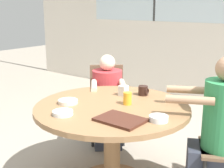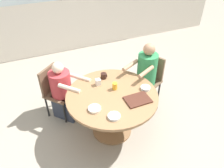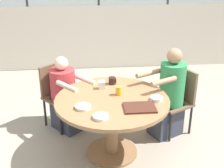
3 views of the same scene
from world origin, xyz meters
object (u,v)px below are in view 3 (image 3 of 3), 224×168
object	(u,v)px
juice_glass	(119,91)
bowl_fruit	(83,107)
person_man_blue_shirt	(66,98)
milk_carton_small	(102,85)
bowl_white_shallow	(157,99)
chair_for_woman_green_shirt	(179,96)
person_woman_green_shirt	(169,97)
bowl_cereal	(101,117)
coffee_mug	(112,81)
chair_for_man_blue_shirt	(57,90)

from	to	relation	value
juice_glass	bowl_fruit	xyz separation A→B (m)	(-0.40, -0.28, -0.04)
person_man_blue_shirt	milk_carton_small	world-z (taller)	person_man_blue_shirt
juice_glass	person_man_blue_shirt	bearing A→B (deg)	140.46
person_man_blue_shirt	bowl_white_shallow	xyz separation A→B (m)	(1.03, -0.70, 0.30)
chair_for_woman_green_shirt	person_woman_green_shirt	bearing A→B (deg)	90.00
bowl_white_shallow	bowl_cereal	world-z (taller)	bowl_white_shallow
person_woman_green_shirt	coffee_mug	bearing A→B (deg)	60.96
chair_for_man_blue_shirt	coffee_mug	size ratio (longest dim) A/B	9.17
person_man_blue_shirt	chair_for_man_blue_shirt	bearing A→B (deg)	-90.00
milk_carton_small	bowl_cereal	xyz separation A→B (m)	(-0.05, -0.69, -0.03)
chair_for_man_blue_shirt	milk_carton_small	distance (m)	0.78
bowl_cereal	juice_glass	bearing A→B (deg)	65.26
chair_for_man_blue_shirt	juice_glass	xyz separation A→B (m)	(0.75, -0.66, 0.27)
coffee_mug	person_woman_green_shirt	bearing A→B (deg)	-2.62
person_woman_green_shirt	coffee_mug	world-z (taller)	person_woman_green_shirt
chair_for_man_blue_shirt	juice_glass	world-z (taller)	chair_for_man_blue_shirt
coffee_mug	bowl_fruit	size ratio (longest dim) A/B	0.56
coffee_mug	bowl_fruit	bearing A→B (deg)	-121.22
person_man_blue_shirt	chair_for_woman_green_shirt	bearing A→B (deg)	131.50
person_man_blue_shirt	juice_glass	world-z (taller)	person_man_blue_shirt
chair_for_woman_green_shirt	person_man_blue_shirt	size ratio (longest dim) A/B	0.85
chair_for_woman_green_shirt	coffee_mug	size ratio (longest dim) A/B	9.17
person_woman_green_shirt	bowl_white_shallow	world-z (taller)	person_woman_green_shirt
juice_glass	milk_carton_small	world-z (taller)	juice_glass
bowl_white_shallow	milk_carton_small	bearing A→B (deg)	147.66
coffee_mug	milk_carton_small	world-z (taller)	milk_carton_small
bowl_cereal	person_woman_green_shirt	bearing A→B (deg)	40.88
milk_carton_small	chair_for_man_blue_shirt	bearing A→B (deg)	140.84
juice_glass	bowl_fruit	bearing A→B (deg)	-144.83
person_woman_green_shirt	bowl_white_shallow	bearing A→B (deg)	122.35
bowl_cereal	bowl_fruit	world-z (taller)	same
chair_for_woman_green_shirt	person_man_blue_shirt	xyz separation A→B (m)	(-1.46, 0.18, -0.06)
chair_for_man_blue_shirt	person_man_blue_shirt	size ratio (longest dim) A/B	0.85
milk_carton_small	bowl_cereal	world-z (taller)	milk_carton_small
chair_for_woman_green_shirt	bowl_white_shallow	distance (m)	0.71
coffee_mug	bowl_white_shallow	world-z (taller)	coffee_mug
bowl_cereal	bowl_fruit	size ratio (longest dim) A/B	0.94
chair_for_woman_green_shirt	chair_for_man_blue_shirt	size ratio (longest dim) A/B	1.00
milk_carton_small	bowl_fruit	xyz separation A→B (m)	(-0.22, -0.47, -0.03)
chair_for_man_blue_shirt	person_man_blue_shirt	xyz separation A→B (m)	(0.11, -0.13, -0.06)
juice_glass	bowl_white_shallow	size ratio (longest dim) A/B	0.77
juice_glass	milk_carton_small	bearing A→B (deg)	133.54
milk_carton_small	bowl_fruit	size ratio (longest dim) A/B	0.56
chair_for_man_blue_shirt	person_woman_green_shirt	distance (m)	1.47
bowl_fruit	person_woman_green_shirt	bearing A→B (deg)	27.61
chair_for_man_blue_shirt	milk_carton_small	world-z (taller)	chair_for_man_blue_shirt
milk_carton_small	bowl_white_shallow	bearing A→B (deg)	-32.34
coffee_mug	bowl_white_shallow	bearing A→B (deg)	-47.77
person_woman_green_shirt	milk_carton_small	size ratio (longest dim) A/B	12.47
juice_glass	bowl_white_shallow	distance (m)	0.43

